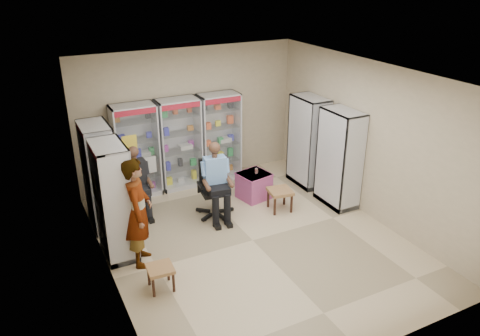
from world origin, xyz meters
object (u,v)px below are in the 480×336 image
cabinet_back_right (219,137)px  seated_shopkeeper (215,182)px  cabinet_right_far (308,141)px  cabinet_left_far (100,176)px  standing_man (138,212)px  office_chair (214,188)px  cabinet_left_near (114,201)px  woven_stool_a (280,200)px  wooden_chair (136,190)px  woven_stool_b (161,278)px  pink_trunk (254,186)px  cabinet_back_left (136,151)px  cabinet_right_near (339,159)px  cabinet_back_mid (179,144)px

cabinet_back_right → seated_shopkeeper: size_ratio=1.38×
cabinet_right_far → cabinet_left_far: same height
standing_man → office_chair: bearing=-42.3°
cabinet_right_far → cabinet_left_near: same height
seated_shopkeeper → woven_stool_a: 1.40m
wooden_chair → office_chair: bearing=-31.2°
cabinet_right_far → woven_stool_b: bearing=117.6°
pink_trunk → cabinet_left_near: bearing=-165.7°
woven_stool_a → cabinet_back_left: bearing=140.0°
cabinet_left_far → wooden_chair: (0.68, 0.20, -0.53)m
woven_stool_b → cabinet_left_near: bearing=105.1°
cabinet_back_right → cabinet_left_far: 2.98m
cabinet_right_near → cabinet_left_far: (-4.46, 1.30, 0.00)m
cabinet_right_far → standing_man: cabinet_right_far is taller
cabinet_right_near → woven_stool_b: bearing=104.4°
cabinet_back_mid → cabinet_right_far: bearing=-23.7°
cabinet_left_far → seated_shopkeeper: 2.13m
office_chair → woven_stool_b: 2.45m
cabinet_back_mid → cabinet_back_right: bearing=0.0°
cabinet_back_mid → cabinet_left_near: (-1.88, -2.03, 0.00)m
cabinet_left_near → standing_man: cabinet_left_near is taller
pink_trunk → wooden_chair: bearing=167.5°
cabinet_right_near → cabinet_back_right: bearing=36.2°
cabinet_back_left → woven_stool_a: cabinet_back_left is taller
cabinet_right_near → cabinet_left_far: 4.65m
cabinet_back_right → woven_stool_a: size_ratio=4.47×
wooden_chair → standing_man: bearing=-103.0°
cabinet_left_far → pink_trunk: cabinet_left_far is taller
cabinet_right_near → wooden_chair: 4.10m
cabinet_back_left → wooden_chair: size_ratio=2.13×
cabinet_back_right → cabinet_right_far: size_ratio=1.00×
woven_stool_b → cabinet_left_far: bearing=98.2°
cabinet_back_left → office_chair: 1.93m
cabinet_right_near → office_chair: size_ratio=1.75×
seated_shopkeeper → office_chair: bearing=97.0°
cabinet_back_right → woven_stool_b: (-2.49, -3.29, -0.81)m
office_chair → cabinet_left_near: bearing=-159.1°
cabinet_right_far → cabinet_left_near: bearing=101.4°
wooden_chair → office_chair: 1.56m
cabinet_back_left → cabinet_back_right: size_ratio=1.00×
seated_shopkeeper → cabinet_left_far: bearing=169.0°
office_chair → wooden_chair: bearing=155.9°
cabinet_right_near → seated_shopkeeper: cabinet_right_near is taller
cabinet_back_right → cabinet_right_near: bearing=-53.8°
cabinet_left_near → woven_stool_b: (0.34, -1.26, -0.81)m
cabinet_back_right → wooden_chair: bearing=-161.2°
cabinet_right_far → cabinet_right_near: bearing=-180.0°
seated_shopkeeper → woven_stool_b: seated_shopkeeper is taller
cabinet_left_far → cabinet_back_left: bearing=135.0°
cabinet_left_far → standing_man: cabinet_left_far is taller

